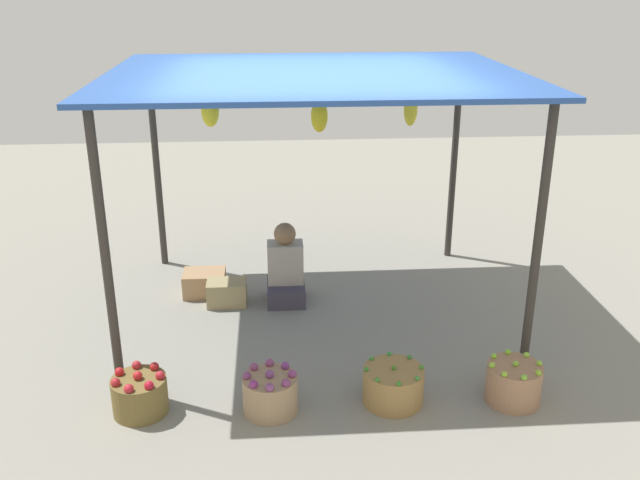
% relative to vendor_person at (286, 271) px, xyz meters
% --- Properties ---
extents(ground_plane, '(14.00, 14.00, 0.00)m').
position_rel_vendor_person_xyz_m(ground_plane, '(0.27, -0.24, -0.30)').
color(ground_plane, gray).
extents(market_stall_structure, '(3.45, 2.77, 2.21)m').
position_rel_vendor_person_xyz_m(market_stall_structure, '(0.27, -0.23, 1.77)').
color(market_stall_structure, '#38332D').
rests_on(market_stall_structure, ground).
extents(vendor_person, '(0.36, 0.44, 0.78)m').
position_rel_vendor_person_xyz_m(vendor_person, '(0.00, 0.00, 0.00)').
color(vendor_person, '#403949').
rests_on(vendor_person, ground).
extents(basket_red_apples, '(0.40, 0.40, 0.34)m').
position_rel_vendor_person_xyz_m(basket_red_apples, '(-1.10, -1.78, -0.15)').
color(basket_red_apples, brown).
rests_on(basket_red_apples, ground).
extents(basket_purple_onions, '(0.40, 0.40, 0.34)m').
position_rel_vendor_person_xyz_m(basket_purple_onions, '(-0.16, -1.83, -0.15)').
color(basket_purple_onions, '#A28360').
rests_on(basket_purple_onions, ground).
extents(basket_green_chilies, '(0.45, 0.45, 0.30)m').
position_rel_vendor_person_xyz_m(basket_green_chilies, '(0.75, -1.78, -0.16)').
color(basket_green_chilies, '#9B7643').
rests_on(basket_green_chilies, ground).
extents(basket_limes, '(0.41, 0.41, 0.34)m').
position_rel_vendor_person_xyz_m(basket_limes, '(1.64, -1.83, -0.15)').
color(basket_limes, '#A27655').
rests_on(basket_limes, ground).
extents(wooden_crate_near_vendor, '(0.41, 0.32, 0.23)m').
position_rel_vendor_person_xyz_m(wooden_crate_near_vendor, '(-0.80, 0.18, -0.18)').
color(wooden_crate_near_vendor, '#A67E56').
rests_on(wooden_crate_near_vendor, ground).
extents(wooden_crate_stacked_rear, '(0.37, 0.25, 0.24)m').
position_rel_vendor_person_xyz_m(wooden_crate_stacked_rear, '(-0.57, -0.06, -0.18)').
color(wooden_crate_stacked_rear, '#99875B').
rests_on(wooden_crate_stacked_rear, ground).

